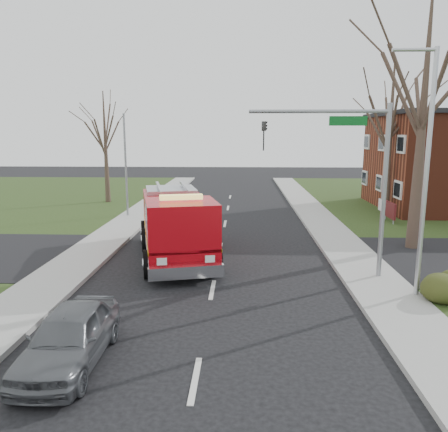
{
  "coord_description": "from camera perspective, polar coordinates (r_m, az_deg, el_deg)",
  "views": [
    {
      "loc": [
        1.06,
        -15.29,
        5.69
      ],
      "look_at": [
        0.26,
        4.16,
        2.0
      ],
      "focal_mm": 35.0,
      "sensor_mm": 36.0,
      "label": 1
    }
  ],
  "objects": [
    {
      "name": "ground",
      "position": [
        16.35,
        -1.53,
        -9.64
      ],
      "size": [
        120.0,
        120.0,
        0.0
      ],
      "primitive_type": "plane",
      "color": "black",
      "rests_on": "ground"
    },
    {
      "name": "sidewalk_right",
      "position": [
        17.08,
        19.99,
        -9.13
      ],
      "size": [
        2.4,
        80.0,
        0.15
      ],
      "primitive_type": "cube",
      "color": "#999994",
      "rests_on": "ground"
    },
    {
      "name": "sidewalk_left",
      "position": [
        17.83,
        -22.06,
        -8.44
      ],
      "size": [
        2.4,
        80.0,
        0.15
      ],
      "primitive_type": "cube",
      "color": "#999994",
      "rests_on": "ground"
    },
    {
      "name": "health_center_sign",
      "position": [
        29.74,
        20.83,
        0.72
      ],
      "size": [
        0.12,
        2.0,
        1.4
      ],
      "color": "#541317",
      "rests_on": "ground"
    },
    {
      "name": "bare_tree_near",
      "position": [
        22.96,
        24.7,
        14.09
      ],
      "size": [
        6.0,
        6.0,
        12.0
      ],
      "color": "#382A21",
      "rests_on": "ground"
    },
    {
      "name": "bare_tree_far",
      "position": [
        31.89,
        20.96,
        11.48
      ],
      "size": [
        5.25,
        5.25,
        10.5
      ],
      "color": "#382A21",
      "rests_on": "ground"
    },
    {
      "name": "bare_tree_left",
      "position": [
        36.98,
        -15.29,
        10.17
      ],
      "size": [
        4.5,
        4.5,
        9.0
      ],
      "color": "#382A21",
      "rests_on": "ground"
    },
    {
      "name": "traffic_signal_mast",
      "position": [
        17.32,
        16.34,
        7.05
      ],
      "size": [
        5.29,
        0.18,
        6.8
      ],
      "color": "gray",
      "rests_on": "ground"
    },
    {
      "name": "streetlight_pole",
      "position": [
        16.03,
        24.77,
        5.68
      ],
      "size": [
        1.48,
        0.16,
        8.4
      ],
      "color": "#B7BABF",
      "rests_on": "ground"
    },
    {
      "name": "utility_pole_far",
      "position": [
        30.41,
        -12.71,
        6.35
      ],
      "size": [
        0.14,
        0.14,
        7.0
      ],
      "primitive_type": "cylinder",
      "color": "gray",
      "rests_on": "ground"
    },
    {
      "name": "fire_engine",
      "position": [
        20.14,
        -6.28,
        -1.34
      ],
      "size": [
        4.73,
        8.66,
        3.32
      ],
      "rotation": [
        0.0,
        0.0,
        0.24
      ],
      "color": "#B00810",
      "rests_on": "ground"
    },
    {
      "name": "parked_car_maroon",
      "position": [
        11.9,
        -19.54,
        -14.64
      ],
      "size": [
        1.7,
        4.19,
        1.43
      ],
      "primitive_type": "imported",
      "rotation": [
        0.0,
        0.0,
        0.0
      ],
      "color": "#55585C",
      "rests_on": "ground"
    }
  ]
}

